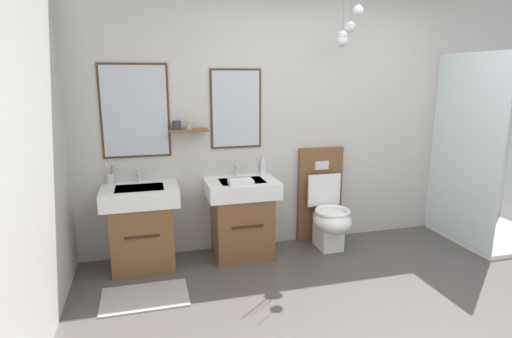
{
  "coord_description": "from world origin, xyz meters",
  "views": [
    {
      "loc": [
        -1.71,
        -2.24,
        1.74
      ],
      "look_at": [
        -0.74,
        1.36,
        0.89
      ],
      "focal_mm": 29.28,
      "sensor_mm": 36.0,
      "label": 1
    }
  ],
  "objects_px": {
    "toothbrush_cup": "(110,178)",
    "soap_dispenser": "(263,166)",
    "shower_tray": "(483,204)",
    "toilet": "(326,210)",
    "folded_hand_towel": "(241,182)",
    "vanity_sink_right": "(242,215)",
    "vanity_sink_left": "(142,224)"
  },
  "relations": [
    {
      "from": "vanity_sink_right",
      "to": "folded_hand_towel",
      "type": "xyz_separation_m",
      "value": [
        -0.04,
        -0.15,
        0.38
      ]
    },
    {
      "from": "vanity_sink_left",
      "to": "folded_hand_towel",
      "type": "bearing_deg",
      "value": -9.69
    },
    {
      "from": "vanity_sink_left",
      "to": "toothbrush_cup",
      "type": "relative_size",
      "value": 3.62
    },
    {
      "from": "vanity_sink_right",
      "to": "toilet",
      "type": "xyz_separation_m",
      "value": [
        0.89,
        0.01,
        -0.03
      ]
    },
    {
      "from": "soap_dispenser",
      "to": "vanity_sink_left",
      "type": "bearing_deg",
      "value": -171.3
    },
    {
      "from": "vanity_sink_left",
      "to": "vanity_sink_right",
      "type": "distance_m",
      "value": 0.94
    },
    {
      "from": "folded_hand_towel",
      "to": "shower_tray",
      "type": "height_order",
      "value": "shower_tray"
    },
    {
      "from": "toothbrush_cup",
      "to": "soap_dispenser",
      "type": "distance_m",
      "value": 1.46
    },
    {
      "from": "soap_dispenser",
      "to": "folded_hand_towel",
      "type": "bearing_deg",
      "value": -132.37
    },
    {
      "from": "vanity_sink_right",
      "to": "vanity_sink_left",
      "type": "bearing_deg",
      "value": 180.0
    },
    {
      "from": "toothbrush_cup",
      "to": "soap_dispenser",
      "type": "bearing_deg",
      "value": 0.39
    },
    {
      "from": "folded_hand_towel",
      "to": "soap_dispenser",
      "type": "bearing_deg",
      "value": 47.63
    },
    {
      "from": "soap_dispenser",
      "to": "shower_tray",
      "type": "relative_size",
      "value": 0.09
    },
    {
      "from": "toilet",
      "to": "toothbrush_cup",
      "type": "distance_m",
      "value": 2.14
    },
    {
      "from": "shower_tray",
      "to": "soap_dispenser",
      "type": "bearing_deg",
      "value": 168.32
    },
    {
      "from": "toothbrush_cup",
      "to": "folded_hand_towel",
      "type": "relative_size",
      "value": 0.95
    },
    {
      "from": "shower_tray",
      "to": "vanity_sink_right",
      "type": "bearing_deg",
      "value": 173.54
    },
    {
      "from": "vanity_sink_right",
      "to": "soap_dispenser",
      "type": "height_order",
      "value": "soap_dispenser"
    },
    {
      "from": "soap_dispenser",
      "to": "shower_tray",
      "type": "bearing_deg",
      "value": -11.68
    },
    {
      "from": "vanity_sink_left",
      "to": "toilet",
      "type": "bearing_deg",
      "value": 0.41
    },
    {
      "from": "vanity_sink_left",
      "to": "soap_dispenser",
      "type": "bearing_deg",
      "value": 8.7
    },
    {
      "from": "vanity_sink_right",
      "to": "toothbrush_cup",
      "type": "bearing_deg",
      "value": 171.69
    },
    {
      "from": "vanity_sink_left",
      "to": "toilet",
      "type": "xyz_separation_m",
      "value": [
        1.83,
        0.01,
        -0.03
      ]
    },
    {
      "from": "folded_hand_towel",
      "to": "toothbrush_cup",
      "type": "bearing_deg",
      "value": 164.16
    },
    {
      "from": "toilet",
      "to": "shower_tray",
      "type": "xyz_separation_m",
      "value": [
        1.67,
        -0.3,
        0.02
      ]
    },
    {
      "from": "vanity_sink_left",
      "to": "toothbrush_cup",
      "type": "height_order",
      "value": "toothbrush_cup"
    },
    {
      "from": "toothbrush_cup",
      "to": "shower_tray",
      "type": "relative_size",
      "value": 0.11
    },
    {
      "from": "soap_dispenser",
      "to": "folded_hand_towel",
      "type": "xyz_separation_m",
      "value": [
        -0.31,
        -0.34,
        -0.06
      ]
    },
    {
      "from": "toilet",
      "to": "soap_dispenser",
      "type": "relative_size",
      "value": 5.4
    },
    {
      "from": "toothbrush_cup",
      "to": "soap_dispenser",
      "type": "height_order",
      "value": "toothbrush_cup"
    },
    {
      "from": "toilet",
      "to": "soap_dispenser",
      "type": "height_order",
      "value": "toilet"
    },
    {
      "from": "vanity_sink_right",
      "to": "shower_tray",
      "type": "height_order",
      "value": "shower_tray"
    }
  ]
}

